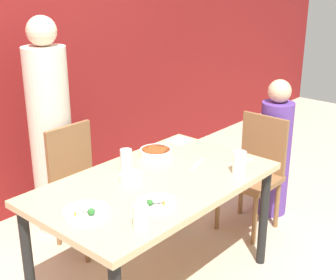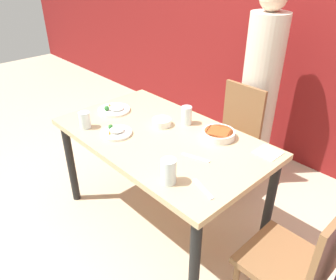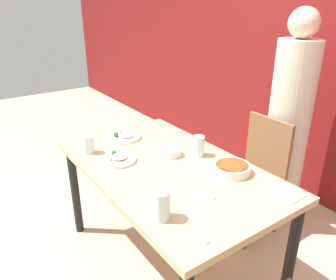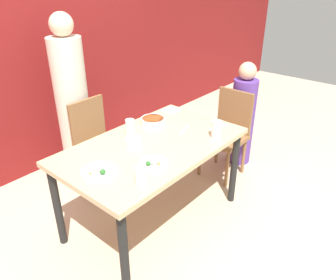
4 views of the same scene
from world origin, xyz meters
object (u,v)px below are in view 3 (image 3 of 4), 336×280
object	(u,v)px
bowl_curry	(232,168)
plate_rice_adult	(124,136)
chair_adult_spot	(255,173)
person_adult	(288,128)
glass_water_tall	(162,205)

from	to	relation	value
bowl_curry	plate_rice_adult	distance (m)	0.85
chair_adult_spot	plate_rice_adult	size ratio (longest dim) A/B	3.60
chair_adult_spot	bowl_curry	bearing A→B (deg)	-65.14
person_adult	bowl_curry	size ratio (longest dim) A/B	7.54
person_adult	glass_water_tall	xyz separation A→B (m)	(0.36, -1.41, 0.06)
person_adult	plate_rice_adult	bearing A→B (deg)	-117.18
person_adult	bowl_curry	distance (m)	0.87
person_adult	plate_rice_adult	distance (m)	1.24
chair_adult_spot	person_adult	world-z (taller)	person_adult
person_adult	glass_water_tall	size ratio (longest dim) A/B	11.46
chair_adult_spot	bowl_curry	size ratio (longest dim) A/B	4.08
chair_adult_spot	person_adult	distance (m)	0.43
bowl_curry	plate_rice_adult	size ratio (longest dim) A/B	0.88
bowl_curry	person_adult	bearing A→B (deg)	105.82
person_adult	glass_water_tall	distance (m)	1.46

